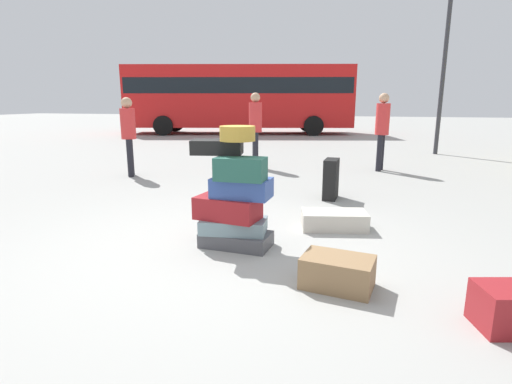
{
  "coord_description": "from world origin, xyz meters",
  "views": [
    {
      "loc": [
        1.39,
        -3.72,
        1.54
      ],
      "look_at": [
        0.11,
        0.99,
        0.42
      ],
      "focal_mm": 27.88,
      "sensor_mm": 36.0,
      "label": 1
    }
  ],
  "objects_px": {
    "suitcase_tower": "(234,197)",
    "person_passerby_in_red": "(128,130)",
    "person_tourist_with_camera": "(255,123)",
    "suitcase_black_right_side": "(331,179)",
    "person_bearded_onlooker": "(382,125)",
    "suitcase_brown_upright_blue": "(337,272)",
    "suitcase_charcoal_left_side": "(247,186)",
    "suitcase_cream_foreground_far": "(334,220)",
    "parked_bus": "(239,95)"
  },
  "relations": [
    {
      "from": "suitcase_tower",
      "to": "suitcase_cream_foreground_far",
      "type": "distance_m",
      "value": 1.41
    },
    {
      "from": "person_tourist_with_camera",
      "to": "person_passerby_in_red",
      "type": "distance_m",
      "value": 2.84
    },
    {
      "from": "suitcase_tower",
      "to": "person_bearded_onlooker",
      "type": "distance_m",
      "value": 5.74
    },
    {
      "from": "suitcase_brown_upright_blue",
      "to": "person_tourist_with_camera",
      "type": "xyz_separation_m",
      "value": [
        -2.33,
        5.85,
        0.9
      ]
    },
    {
      "from": "suitcase_charcoal_left_side",
      "to": "suitcase_cream_foreground_far",
      "type": "bearing_deg",
      "value": -53.98
    },
    {
      "from": "suitcase_brown_upright_blue",
      "to": "person_passerby_in_red",
      "type": "height_order",
      "value": "person_passerby_in_red"
    },
    {
      "from": "person_bearded_onlooker",
      "to": "person_passerby_in_red",
      "type": "height_order",
      "value": "person_bearded_onlooker"
    },
    {
      "from": "person_bearded_onlooker",
      "to": "parked_bus",
      "type": "height_order",
      "value": "parked_bus"
    },
    {
      "from": "suitcase_tower",
      "to": "suitcase_black_right_side",
      "type": "height_order",
      "value": "suitcase_tower"
    },
    {
      "from": "suitcase_cream_foreground_far",
      "to": "parked_bus",
      "type": "distance_m",
      "value": 15.09
    },
    {
      "from": "suitcase_black_right_side",
      "to": "person_tourist_with_camera",
      "type": "height_order",
      "value": "person_tourist_with_camera"
    },
    {
      "from": "suitcase_cream_foreground_far",
      "to": "parked_bus",
      "type": "bearing_deg",
      "value": 99.26
    },
    {
      "from": "person_passerby_in_red",
      "to": "suitcase_brown_upright_blue",
      "type": "bearing_deg",
      "value": 19.12
    },
    {
      "from": "suitcase_black_right_side",
      "to": "parked_bus",
      "type": "relative_size",
      "value": 0.06
    },
    {
      "from": "suitcase_cream_foreground_far",
      "to": "suitcase_charcoal_left_side",
      "type": "relative_size",
      "value": 1.45
    },
    {
      "from": "suitcase_charcoal_left_side",
      "to": "person_bearded_onlooker",
      "type": "distance_m",
      "value": 3.84
    },
    {
      "from": "suitcase_black_right_side",
      "to": "person_bearded_onlooker",
      "type": "xyz_separation_m",
      "value": [
        0.84,
        3.01,
        0.7
      ]
    },
    {
      "from": "suitcase_black_right_side",
      "to": "suitcase_brown_upright_blue",
      "type": "bearing_deg",
      "value": -81.14
    },
    {
      "from": "person_passerby_in_red",
      "to": "parked_bus",
      "type": "height_order",
      "value": "parked_bus"
    },
    {
      "from": "person_tourist_with_camera",
      "to": "suitcase_tower",
      "type": "bearing_deg",
      "value": -7.48
    },
    {
      "from": "suitcase_tower",
      "to": "person_tourist_with_camera",
      "type": "bearing_deg",
      "value": 102.84
    },
    {
      "from": "parked_bus",
      "to": "person_bearded_onlooker",
      "type": "bearing_deg",
      "value": -70.41
    },
    {
      "from": "person_bearded_onlooker",
      "to": "person_tourist_with_camera",
      "type": "bearing_deg",
      "value": -69.91
    },
    {
      "from": "suitcase_tower",
      "to": "person_passerby_in_red",
      "type": "height_order",
      "value": "person_passerby_in_red"
    },
    {
      "from": "suitcase_charcoal_left_side",
      "to": "person_passerby_in_red",
      "type": "distance_m",
      "value": 3.06
    },
    {
      "from": "person_passerby_in_red",
      "to": "parked_bus",
      "type": "xyz_separation_m",
      "value": [
        -1.2,
        11.41,
        0.87
      ]
    },
    {
      "from": "suitcase_tower",
      "to": "person_passerby_in_red",
      "type": "relative_size",
      "value": 0.8
    },
    {
      "from": "suitcase_black_right_side",
      "to": "person_bearded_onlooker",
      "type": "height_order",
      "value": "person_bearded_onlooker"
    },
    {
      "from": "suitcase_brown_upright_blue",
      "to": "suitcase_black_right_side",
      "type": "xyz_separation_m",
      "value": [
        -0.33,
        3.17,
        0.19
      ]
    },
    {
      "from": "suitcase_charcoal_left_side",
      "to": "suitcase_tower",
      "type": "bearing_deg",
      "value": -85.18
    },
    {
      "from": "suitcase_brown_upright_blue",
      "to": "parked_bus",
      "type": "distance_m",
      "value": 16.63
    },
    {
      "from": "suitcase_brown_upright_blue",
      "to": "person_bearded_onlooker",
      "type": "height_order",
      "value": "person_bearded_onlooker"
    },
    {
      "from": "suitcase_charcoal_left_side",
      "to": "person_bearded_onlooker",
      "type": "xyz_separation_m",
      "value": [
        2.28,
        2.95,
        0.9
      ]
    },
    {
      "from": "suitcase_tower",
      "to": "person_tourist_with_camera",
      "type": "distance_m",
      "value": 5.3
    },
    {
      "from": "suitcase_brown_upright_blue",
      "to": "suitcase_cream_foreground_far",
      "type": "distance_m",
      "value": 1.61
    },
    {
      "from": "suitcase_cream_foreground_far",
      "to": "person_tourist_with_camera",
      "type": "distance_m",
      "value": 4.86
    },
    {
      "from": "suitcase_brown_upright_blue",
      "to": "suitcase_black_right_side",
      "type": "bearing_deg",
      "value": 104.95
    },
    {
      "from": "suitcase_brown_upright_blue",
      "to": "person_tourist_with_camera",
      "type": "height_order",
      "value": "person_tourist_with_camera"
    },
    {
      "from": "suitcase_charcoal_left_side",
      "to": "person_bearded_onlooker",
      "type": "relative_size",
      "value": 0.32
    },
    {
      "from": "suitcase_tower",
      "to": "suitcase_brown_upright_blue",
      "type": "relative_size",
      "value": 2.22
    },
    {
      "from": "suitcase_tower",
      "to": "suitcase_charcoal_left_side",
      "type": "distance_m",
      "value": 2.63
    },
    {
      "from": "suitcase_brown_upright_blue",
      "to": "parked_bus",
      "type": "relative_size",
      "value": 0.05
    },
    {
      "from": "suitcase_black_right_side",
      "to": "person_passerby_in_red",
      "type": "relative_size",
      "value": 0.4
    },
    {
      "from": "suitcase_tower",
      "to": "suitcase_brown_upright_blue",
      "type": "distance_m",
      "value": 1.41
    },
    {
      "from": "suitcase_charcoal_left_side",
      "to": "person_tourist_with_camera",
      "type": "xyz_separation_m",
      "value": [
        -0.56,
        2.62,
        0.92
      ]
    },
    {
      "from": "person_tourist_with_camera",
      "to": "suitcase_brown_upright_blue",
      "type": "bearing_deg",
      "value": 1.34
    },
    {
      "from": "suitcase_brown_upright_blue",
      "to": "person_bearded_onlooker",
      "type": "relative_size",
      "value": 0.34
    },
    {
      "from": "suitcase_black_right_side",
      "to": "person_tourist_with_camera",
      "type": "distance_m",
      "value": 3.42
    },
    {
      "from": "suitcase_tower",
      "to": "suitcase_black_right_side",
      "type": "xyz_separation_m",
      "value": [
        0.82,
        2.46,
        -0.22
      ]
    },
    {
      "from": "suitcase_cream_foreground_far",
      "to": "parked_bus",
      "type": "xyz_separation_m",
      "value": [
        -5.62,
        13.9,
        1.73
      ]
    }
  ]
}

